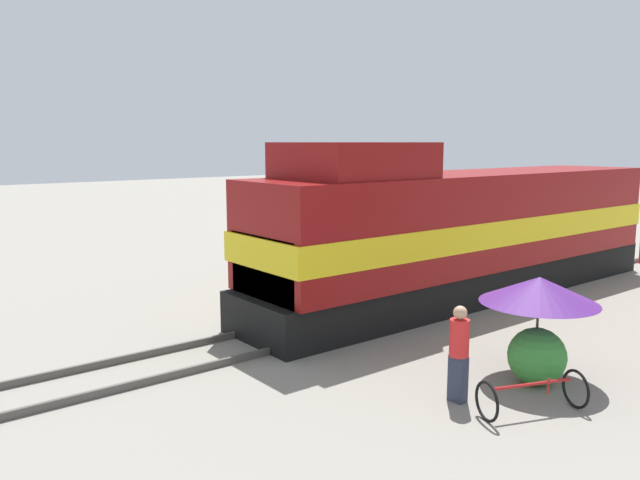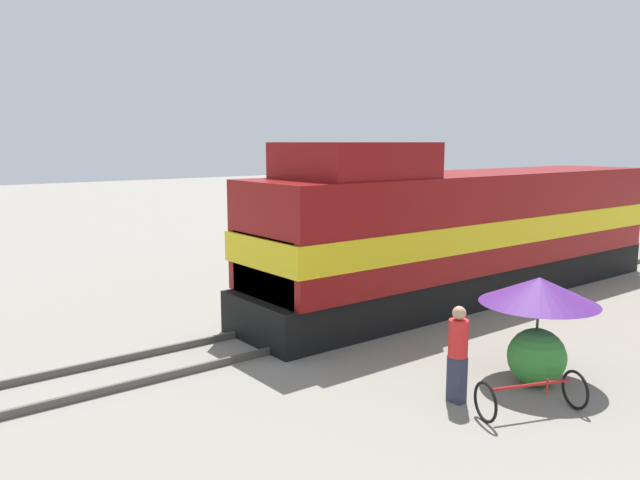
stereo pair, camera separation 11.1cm
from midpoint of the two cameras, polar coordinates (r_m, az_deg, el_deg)
The scene contains 8 objects.
ground_plane at distance 16.46m, azimuth 5.62°, elevation -6.82°, with size 120.00×120.00×0.00m, color gray.
rail_near at distance 16.95m, azimuth 3.93°, elevation -6.08°, with size 0.08×30.20×0.15m, color #4C4742.
rail_far at distance 15.95m, azimuth 7.42°, elevation -7.09°, with size 0.08×30.20×0.15m, color #4C4742.
locomotive at distance 18.24m, azimuth 12.52°, elevation 0.77°, with size 2.96×14.94×4.46m.
vendor_umbrella at distance 12.44m, azimuth 19.17°, elevation -4.34°, with size 2.21×2.21×1.96m.
shrub_cluster at distance 12.40m, azimuth 18.97°, elevation -10.03°, with size 1.07×1.07×1.07m, color #388C38.
person_bystander at distance 11.13m, azimuth 12.30°, elevation -9.80°, with size 0.34×0.34×1.71m.
bicycle at distance 11.14m, azimuth 18.57°, elevation -13.24°, with size 1.25×1.89×0.67m.
Camera 1 is at (11.34, -11.07, 4.47)m, focal length 35.00 mm.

